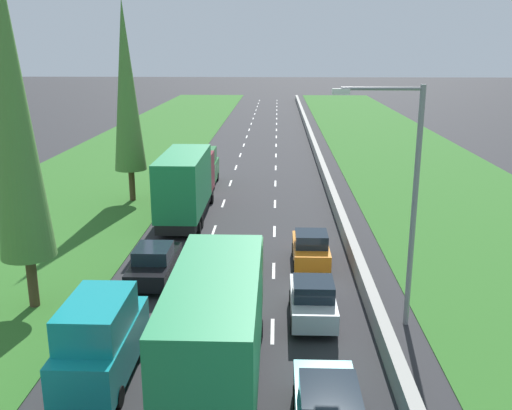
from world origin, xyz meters
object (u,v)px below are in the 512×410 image
Objects in this scene: green_box_truck_centre_lane at (219,327)px; orange_hatchback_right_lane at (311,248)px; green_box_truck_left_lane at (186,184)px; poplar_tree_third at (126,87)px; poplar_tree_second at (13,109)px; teal_van_left_lane at (101,339)px; black_sedan_left_lane at (154,263)px; green_van_left_lane at (203,167)px; street_light_mast at (406,191)px; silver_hatchback_right_lane at (313,300)px; green_hatchback_centre_lane at (231,263)px.

green_box_truck_centre_lane reaches higher than orange_hatchback_right_lane.
green_box_truck_left_lane is 8.10m from poplar_tree_third.
poplar_tree_second reaches higher than poplar_tree_third.
poplar_tree_second reaches higher than teal_van_left_lane.
green_box_truck_centre_lane is at bearing -34.90° from poplar_tree_second.
poplar_tree_second is (-4.33, -2.94, 7.18)m from black_sedan_left_lane.
black_sedan_left_lane is 0.48× the size of green_box_truck_left_lane.
poplar_tree_third is (-4.31, -4.78, 6.31)m from green_van_left_lane.
green_van_left_lane is (-0.14, 26.66, 0.00)m from teal_van_left_lane.
street_light_mast is (2.96, -6.05, 4.40)m from orange_hatchback_right_lane.
green_box_truck_left_lane reaches higher than teal_van_left_lane.
poplar_tree_third is (-0.09, 16.75, -0.29)m from poplar_tree_second.
silver_hatchback_right_lane is 1.00× the size of green_hatchback_centre_lane.
poplar_tree_second is (-11.50, -5.08, 7.16)m from orange_hatchback_right_lane.
black_sedan_left_lane is at bearing -179.01° from green_hatchback_centre_lane.
street_light_mast is at bearing -30.82° from green_hatchback_centre_lane.
silver_hatchback_right_lane is at bearing -47.44° from green_hatchback_centre_lane.
green_box_truck_left_lane is 0.68× the size of poplar_tree_second.
black_sedan_left_lane is 9.92m from green_box_truck_left_lane.
black_sedan_left_lane is 1.15× the size of green_hatchback_centre_lane.
green_hatchback_centre_lane is at bearing -150.61° from orange_hatchback_right_lane.
green_hatchback_centre_lane is (3.44, 8.14, -0.56)m from teal_van_left_lane.
poplar_tree_second is (-8.14, 5.68, 5.81)m from green_box_truck_centre_lane.
green_van_left_lane is at bearing 107.51° from silver_hatchback_right_lane.
green_van_left_lane is (-0.11, 18.59, 0.59)m from black_sedan_left_lane.
poplar_tree_second is (-4.22, -21.52, 6.59)m from green_van_left_lane.
orange_hatchback_right_lane is 0.29× the size of poplar_tree_third.
green_box_truck_left_lane is 15.27m from silver_hatchback_right_lane.
teal_van_left_lane is 11.57m from street_light_mast.
green_hatchback_centre_lane is at bearing -79.06° from green_van_left_lane.
silver_hatchback_right_lane is 0.29× the size of poplar_tree_third.
silver_hatchback_right_lane is 0.80× the size of green_van_left_lane.
teal_van_left_lane is 1.09× the size of black_sedan_left_lane.
street_light_mast is at bearing 22.43° from teal_van_left_lane.
teal_van_left_lane is 1.26× the size of silver_hatchback_right_lane.
poplar_tree_third reaches higher than black_sedan_left_lane.
green_hatchback_centre_lane is (-3.70, -2.08, 0.00)m from orange_hatchback_right_lane.
poplar_tree_second is (-11.25, 0.76, 7.16)m from silver_hatchback_right_lane.
poplar_tree_second reaches higher than street_light_mast.
teal_van_left_lane is at bearing 171.88° from green_box_truck_centre_lane.
poplar_tree_second is at bearing 176.14° from silver_hatchback_right_lane.
black_sedan_left_lane is 16.06m from poplar_tree_third.
poplar_tree_third is (-4.40, 3.98, 5.52)m from green_box_truck_left_lane.
street_light_mast reaches higher than green_hatchback_centre_lane.
street_light_mast is (10.24, -22.50, 3.83)m from green_van_left_lane.
teal_van_left_lane reaches higher than orange_hatchback_right_lane.
teal_van_left_lane is 17.92m from green_box_truck_left_lane.
silver_hatchback_right_lane is at bearing -92.42° from orange_hatchback_right_lane.
green_van_left_lane is (-7.03, 22.28, 0.56)m from silver_hatchback_right_lane.
green_box_truck_left_lane is (-0.06, 17.91, 0.78)m from teal_van_left_lane.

